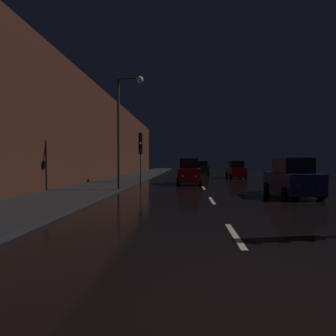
% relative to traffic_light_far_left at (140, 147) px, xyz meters
% --- Properties ---
extents(ground, '(27.76, 84.00, 0.02)m').
position_rel_traffic_light_far_left_xyz_m(ground, '(5.38, 5.98, -3.25)').
color(ground, black).
extents(sidewalk_left, '(4.40, 84.00, 0.15)m').
position_rel_traffic_light_far_left_xyz_m(sidewalk_left, '(-2.30, 5.98, -3.17)').
color(sidewalk_left, '#28282B').
rests_on(sidewalk_left, ground).
extents(building_facade_left, '(0.80, 63.00, 9.41)m').
position_rel_traffic_light_far_left_xyz_m(building_facade_left, '(-4.90, 2.48, 1.46)').
color(building_facade_left, '#472319').
rests_on(building_facade_left, ground).
extents(lane_centerline, '(0.16, 13.68, 0.01)m').
position_rel_traffic_light_far_left_xyz_m(lane_centerline, '(5.38, -9.79, -3.24)').
color(lane_centerline, beige).
rests_on(lane_centerline, ground).
extents(traffic_light_far_left, '(0.32, 0.47, 4.51)m').
position_rel_traffic_light_far_left_xyz_m(traffic_light_far_left, '(0.00, 0.00, 0.00)').
color(traffic_light_far_left, '#38383A').
rests_on(traffic_light_far_left, ground).
extents(streetlamp_overhead, '(1.70, 0.44, 7.31)m').
position_rel_traffic_light_far_left_xyz_m(streetlamp_overhead, '(0.25, -6.45, 1.59)').
color(streetlamp_overhead, '#2D2D30').
rests_on(streetlamp_overhead, ground).
extents(car_approaching_headlights, '(2.02, 4.37, 2.20)m').
position_rel_traffic_light_far_left_xyz_m(car_approaching_headlights, '(4.35, -0.56, -2.24)').
color(car_approaching_headlights, maroon).
rests_on(car_approaching_headlights, ground).
extents(car_parked_right_near, '(1.93, 4.19, 2.11)m').
position_rel_traffic_light_far_left_xyz_m(car_parked_right_near, '(9.96, -7.77, -2.28)').
color(car_parked_right_near, '#141E51').
rests_on(car_parked_right_near, ground).
extents(car_distant_taillights, '(1.86, 4.03, 2.03)m').
position_rel_traffic_light_far_left_xyz_m(car_distant_taillights, '(6.50, 15.07, -2.32)').
color(car_distant_taillights, '#0F3819').
rests_on(car_distant_taillights, ground).
extents(car_parked_right_far, '(1.87, 4.05, 2.04)m').
position_rel_traffic_light_far_left_xyz_m(car_parked_right_far, '(9.96, 7.58, -2.31)').
color(car_parked_right_far, maroon).
rests_on(car_parked_right_far, ground).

